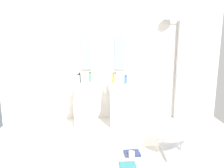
% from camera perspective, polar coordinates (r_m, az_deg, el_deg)
% --- Properties ---
extents(ground_plane, '(4.80, 3.60, 0.04)m').
position_cam_1_polar(ground_plane, '(3.31, -2.42, -18.69)').
color(ground_plane, silver).
extents(rear_partition, '(4.80, 0.10, 2.60)m').
position_cam_1_polar(rear_partition, '(4.53, -2.36, 7.09)').
color(rear_partition, silver).
rests_on(rear_partition, ground_plane).
extents(pedestal_sink_left, '(0.40, 0.40, 0.95)m').
position_cam_1_polar(pedestal_sink_left, '(4.26, -6.87, -5.28)').
color(pedestal_sink_left, white).
rests_on(pedestal_sink_left, ground_plane).
extents(pedestal_sink_right, '(0.40, 0.40, 0.95)m').
position_cam_1_polar(pedestal_sink_right, '(4.25, 2.24, -5.23)').
color(pedestal_sink_right, white).
rests_on(pedestal_sink_right, ground_plane).
extents(vanity_mirror_left, '(0.22, 0.03, 0.70)m').
position_cam_1_polar(vanity_mirror_left, '(4.47, -6.74, 8.16)').
color(vanity_mirror_left, '#8C9EA8').
extents(vanity_mirror_right, '(0.22, 0.03, 0.70)m').
position_cam_1_polar(vanity_mirror_right, '(4.46, 1.99, 8.23)').
color(vanity_mirror_right, '#8C9EA8').
extents(shower_column, '(0.49, 0.24, 2.05)m').
position_cam_1_polar(shower_column, '(4.68, 17.12, 4.03)').
color(shower_column, '#B7BABF').
rests_on(shower_column, ground_plane).
extents(lounge_chair, '(1.10, 1.10, 0.65)m').
position_cam_1_polar(lounge_chair, '(3.37, 17.99, -11.65)').
color(lounge_chair, '#B7BABF').
rests_on(lounge_chair, ground_plane).
extents(area_rug, '(0.97, 0.79, 0.01)m').
position_cam_1_polar(area_rug, '(3.21, 3.87, -19.21)').
color(area_rug, beige).
rests_on(area_rug, ground_plane).
extents(magazine_teal, '(0.22, 0.16, 0.02)m').
position_cam_1_polar(magazine_teal, '(3.08, 4.08, -20.32)').
color(magazine_teal, teal).
rests_on(magazine_teal, area_rug).
extents(magazine_navy, '(0.24, 0.20, 0.03)m').
position_cam_1_polar(magazine_navy, '(3.34, 5.25, -17.50)').
color(magazine_navy, navy).
rests_on(magazine_navy, area_rug).
extents(coffee_mug, '(0.08, 0.08, 0.09)m').
position_cam_1_polar(coffee_mug, '(3.24, 5.12, -17.87)').
color(coffee_mug, white).
rests_on(coffee_mug, area_rug).
extents(soap_bottle_black, '(0.04, 0.04, 0.20)m').
position_cam_1_polar(soap_bottle_black, '(4.17, -8.43, 1.58)').
color(soap_bottle_black, black).
rests_on(soap_bottle_black, pedestal_sink_left).
extents(soap_bottle_grey, '(0.06, 0.06, 0.19)m').
position_cam_1_polar(soap_bottle_grey, '(4.19, 0.84, 1.69)').
color(soap_bottle_grey, '#99999E').
rests_on(soap_bottle_grey, pedestal_sink_right).
extents(soap_bottle_green, '(0.06, 0.06, 0.20)m').
position_cam_1_polar(soap_bottle_green, '(4.23, -5.69, 1.79)').
color(soap_bottle_green, '#59996B').
rests_on(soap_bottle_green, pedestal_sink_left).
extents(soap_bottle_amber, '(0.04, 0.04, 0.19)m').
position_cam_1_polar(soap_bottle_amber, '(4.10, 0.31, 1.49)').
color(soap_bottle_amber, '#C68C38').
rests_on(soap_bottle_amber, pedestal_sink_right).
extents(soap_bottle_white, '(0.06, 0.06, 0.18)m').
position_cam_1_polar(soap_bottle_white, '(4.11, -8.85, 1.28)').
color(soap_bottle_white, white).
rests_on(soap_bottle_white, pedestal_sink_left).
extents(soap_bottle_blue, '(0.06, 0.06, 0.16)m').
position_cam_1_polar(soap_bottle_blue, '(4.05, 3.59, 1.14)').
color(soap_bottle_blue, '#4C72B7').
rests_on(soap_bottle_blue, pedestal_sink_right).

